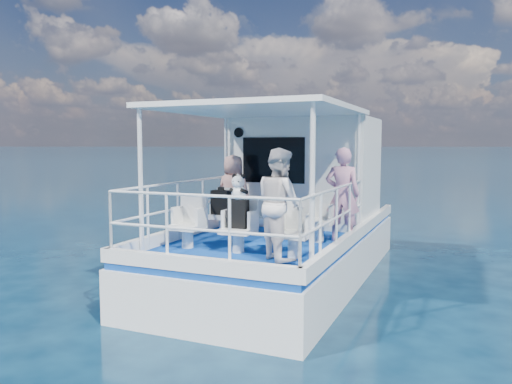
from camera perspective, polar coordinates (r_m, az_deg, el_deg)
ground at (r=8.93m, az=1.04°, el=-11.18°), size 2000.00×2000.00×0.00m
hull at (r=9.83m, az=3.26°, el=-9.64°), size 3.00×7.00×1.60m
deck at (r=9.65m, az=3.29°, el=-4.76°), size 2.90×6.90×0.10m
cabin at (r=10.74m, az=5.68°, el=2.44°), size 2.85×2.00×2.20m
canopy at (r=8.40m, az=0.56°, el=9.44°), size 3.00×3.20×0.08m
canopy_posts at (r=8.35m, az=0.42°, el=1.63°), size 2.77×2.97×2.20m
railings at (r=8.11m, az=-0.47°, el=-2.74°), size 2.84×3.59×1.00m
seat_port_fwd at (r=9.23m, az=-3.67°, el=-3.70°), size 0.48×0.46×0.38m
seat_center_fwd at (r=8.87m, az=1.54°, el=-4.07°), size 0.48×0.46×0.38m
seat_stbd_fwd at (r=8.58m, az=7.15°, el=-4.43°), size 0.48×0.46×0.38m
seat_port_aft at (r=8.11m, az=-7.83°, el=-5.01°), size 0.48×0.46×0.38m
seat_center_aft at (r=7.69m, az=-2.04°, el=-5.53°), size 0.48×0.46×0.38m
seat_stbd_aft at (r=7.36m, az=4.35°, el=-6.03°), size 0.48×0.46×0.38m
passenger_port_fwd at (r=9.79m, az=-2.62°, el=-0.01°), size 0.55×0.39×1.46m
passenger_stbd_fwd at (r=8.64m, az=9.85°, el=-0.29°), size 0.62×0.44×1.61m
passenger_stbd_aft at (r=7.16m, az=2.77°, el=-1.37°), size 0.98×0.98×1.61m
backpack_port at (r=9.16m, az=-4.02°, el=-1.18°), size 0.34×0.19×0.44m
backpack_center at (r=7.62m, az=-2.02°, el=-2.51°), size 0.29×0.17×0.44m
compact_camera at (r=9.12m, az=-4.03°, el=0.40°), size 0.11×0.06×0.06m
panda at (r=7.55m, az=-1.99°, el=0.57°), size 0.25×0.21×0.39m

